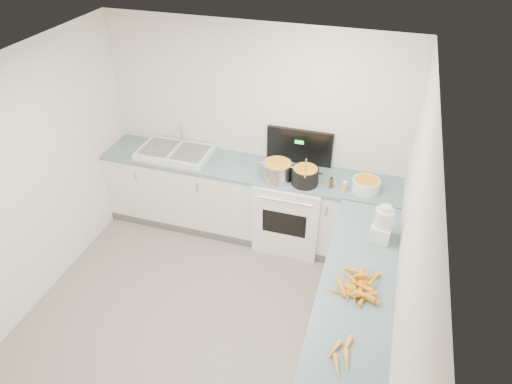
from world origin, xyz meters
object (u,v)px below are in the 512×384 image
(stove, at_px, (291,208))
(steel_pot, at_px, (277,172))
(sink, at_px, (175,152))
(food_processor, at_px, (383,225))
(extract_bottle, at_px, (331,183))
(mixing_bowl, at_px, (366,185))
(black_pot, at_px, (305,177))
(spice_jar, at_px, (344,187))

(stove, height_order, steel_pot, stove)
(stove, distance_m, sink, 1.54)
(food_processor, bearing_deg, extract_bottle, 130.13)
(mixing_bowl, bearing_deg, steel_pot, -175.91)
(black_pot, xyz_separation_m, food_processor, (0.86, -0.68, 0.07))
(extract_bottle, distance_m, spice_jar, 0.15)
(extract_bottle, bearing_deg, spice_jar, -7.73)
(black_pot, xyz_separation_m, spice_jar, (0.43, -0.01, -0.04))
(spice_jar, distance_m, food_processor, 0.80)
(spice_jar, bearing_deg, extract_bottle, 172.27)
(stove, distance_m, mixing_bowl, 0.97)
(spice_jar, relative_size, food_processor, 0.26)
(black_pot, height_order, extract_bottle, black_pot)
(mixing_bowl, height_order, extract_bottle, mixing_bowl)
(stove, bearing_deg, mixing_bowl, -4.69)
(black_pot, relative_size, food_processor, 0.80)
(extract_bottle, relative_size, spice_jar, 1.15)
(mixing_bowl, distance_m, food_processor, 0.77)
(steel_pot, relative_size, mixing_bowl, 1.10)
(mixing_bowl, bearing_deg, food_processor, -73.51)
(black_pot, bearing_deg, extract_bottle, 1.28)
(black_pot, distance_m, mixing_bowl, 0.65)
(mixing_bowl, bearing_deg, spice_jar, -161.44)
(stove, height_order, mixing_bowl, stove)
(sink, xyz_separation_m, extract_bottle, (1.90, -0.13, 0.02))
(mixing_bowl, bearing_deg, stove, 175.31)
(spice_jar, bearing_deg, steel_pot, 179.73)
(mixing_bowl, distance_m, extract_bottle, 0.36)
(sink, height_order, spice_jar, sink)
(mixing_bowl, relative_size, food_processor, 0.80)
(sink, distance_m, mixing_bowl, 2.26)
(mixing_bowl, height_order, spice_jar, mixing_bowl)
(stove, distance_m, food_processor, 1.44)
(food_processor, bearing_deg, sink, 161.71)
(stove, bearing_deg, spice_jar, -13.11)
(steel_pot, xyz_separation_m, black_pot, (0.31, 0.01, -0.01))
(spice_jar, height_order, food_processor, food_processor)
(black_pot, bearing_deg, food_processor, -38.17)
(mixing_bowl, relative_size, extract_bottle, 2.63)
(stove, relative_size, steel_pot, 4.28)
(stove, bearing_deg, extract_bottle, -14.82)
(mixing_bowl, bearing_deg, sink, 177.93)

